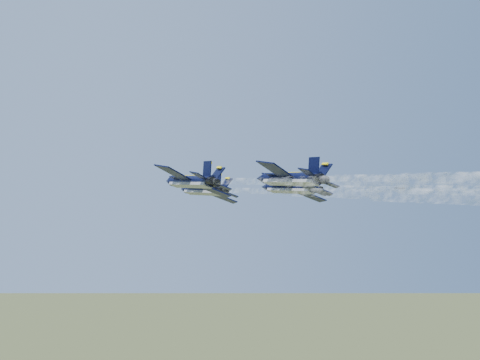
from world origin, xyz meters
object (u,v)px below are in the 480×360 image
object	(u,v)px
jet_left	(190,181)
jet_slot	(289,179)
jet_right	(290,188)
jet_lead	(202,190)

from	to	relation	value
jet_left	jet_slot	xyz separation A→B (m)	(14.01, -9.54, 0.00)
jet_left	jet_right	world-z (taller)	same
jet_lead	jet_right	world-z (taller)	same
jet_right	jet_slot	bearing A→B (deg)	-127.23
jet_lead	jet_slot	distance (m)	26.65
jet_lead	jet_left	xyz separation A→B (m)	(-6.31, -15.97, 0.00)
jet_lead	jet_slot	size ratio (longest dim) A/B	1.00
jet_left	jet_right	bearing A→B (deg)	2.75
jet_lead	jet_slot	world-z (taller)	same
jet_left	jet_slot	world-z (taller)	same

